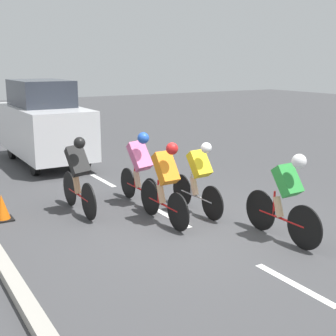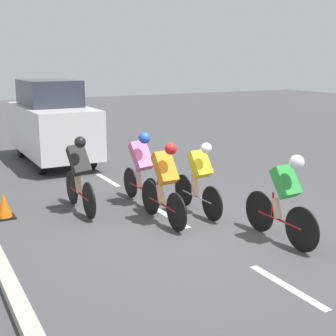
# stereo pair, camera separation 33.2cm
# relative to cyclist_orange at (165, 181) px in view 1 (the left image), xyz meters

# --- Properties ---
(ground_plane) EXTENTS (60.00, 60.00, 0.00)m
(ground_plane) POSITION_rel_cyclist_orange_xyz_m (-0.26, 0.31, -0.79)
(ground_plane) COLOR #424244
(lane_stripe_near) EXTENTS (0.12, 1.40, 0.01)m
(lane_stripe_near) POSITION_rel_cyclist_orange_xyz_m (-0.26, 2.91, -0.79)
(lane_stripe_near) COLOR white
(lane_stripe_near) RESTS_ON ground
(lane_stripe_mid) EXTENTS (0.12, 1.40, 0.01)m
(lane_stripe_mid) POSITION_rel_cyclist_orange_xyz_m (-0.26, -0.29, -0.79)
(lane_stripe_mid) COLOR white
(lane_stripe_mid) RESTS_ON ground
(lane_stripe_far) EXTENTS (0.12, 1.40, 0.01)m
(lane_stripe_far) POSITION_rel_cyclist_orange_xyz_m (-0.26, -3.49, -0.79)
(lane_stripe_far) COLOR white
(lane_stripe_far) RESTS_ON ground
(cyclist_orange) EXTENTS (0.33, 1.69, 1.53)m
(cyclist_orange) POSITION_rel_cyclist_orange_xyz_m (0.00, 0.00, 0.00)
(cyclist_orange) COLOR black
(cyclist_orange) RESTS_ON ground
(cyclist_black) EXTENTS (0.37, 1.74, 1.53)m
(cyclist_black) POSITION_rel_cyclist_orange_xyz_m (1.12, -1.35, -0.00)
(cyclist_black) COLOR black
(cyclist_black) RESTS_ON ground
(cyclist_green) EXTENTS (0.33, 1.72, 1.49)m
(cyclist_green) POSITION_rel_cyclist_orange_xyz_m (-1.25, 1.70, -0.02)
(cyclist_green) COLOR black
(cyclist_green) RESTS_ON ground
(cyclist_pink) EXTENTS (0.38, 1.69, 1.54)m
(cyclist_pink) POSITION_rel_cyclist_orange_xyz_m (-0.13, -1.22, 0.02)
(cyclist_pink) COLOR black
(cyclist_pink) RESTS_ON ground
(cyclist_yellow) EXTENTS (0.34, 1.68, 1.43)m
(cyclist_yellow) POSITION_rel_cyclist_orange_xyz_m (-0.84, -0.17, -0.05)
(cyclist_yellow) COLOR black
(cyclist_yellow) RESTS_ON ground
(support_car) EXTENTS (1.70, 4.05, 2.36)m
(support_car) POSITION_rel_cyclist_orange_xyz_m (0.34, -6.17, 0.37)
(support_car) COLOR black
(support_car) RESTS_ON ground
(traffic_cone) EXTENTS (0.36, 0.36, 0.49)m
(traffic_cone) POSITION_rel_cyclist_orange_xyz_m (2.49, -1.70, -0.56)
(traffic_cone) COLOR black
(traffic_cone) RESTS_ON ground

